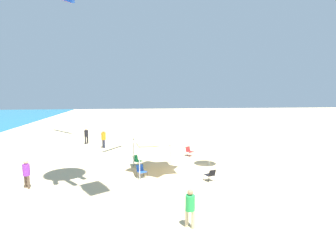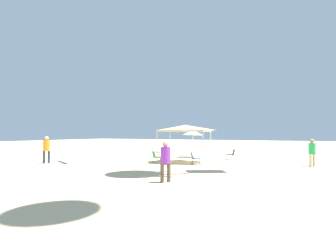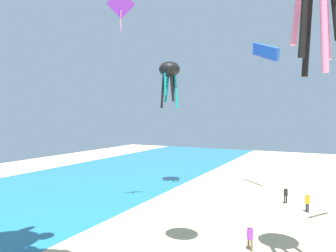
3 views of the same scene
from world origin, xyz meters
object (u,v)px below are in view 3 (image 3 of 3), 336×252
Objects in this scene: person_beachcomber at (286,194)px; kite_parafoil_blue at (265,52)px; person_by_tent at (307,201)px; person_watching_sky at (250,235)px; kite_diamond_purple at (121,6)px; kite_octopus_black at (169,72)px.

kite_parafoil_blue is at bearing 71.44° from person_beachcomber.
kite_parafoil_blue reaches higher than person_beachcomber.
person_by_tent is 1.06× the size of person_watching_sky.
kite_diamond_purple is (-9.51, 13.68, 18.30)m from person_beachcomber.
person_beachcomber is 0.45× the size of kite_parafoil_blue.
person_by_tent is at bearing -103.31° from person_beachcomber.
kite_diamond_purple reaches higher than person_watching_sky.
kite_octopus_black is at bearing 118.16° from person_beachcomber.
kite_octopus_black reaches higher than person_beachcomber.
kite_diamond_purple is at bearing -86.15° from kite_parafoil_blue.
person_by_tent reaches higher than person_watching_sky.
kite_parafoil_blue reaches higher than person_watching_sky.
person_watching_sky is 0.30× the size of kite_octopus_black.
kite_diamond_purple is at bearing 157.48° from person_beachcomber.
person_beachcomber is at bearing 13.02° from person_by_tent.
person_by_tent is 11.08m from person_watching_sky.
kite_parafoil_blue is (5.60, 4.86, 15.30)m from person_by_tent.
kite_octopus_black is (13.97, 13.09, 13.53)m from person_watching_sky.
kite_diamond_purple reaches higher than person_beachcomber.
person_by_tent is at bearing 178.83° from kite_diamond_purple.
kite_parafoil_blue is (2.29, -11.22, 1.84)m from kite_octopus_black.
kite_diamond_purple reaches higher than person_by_tent.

